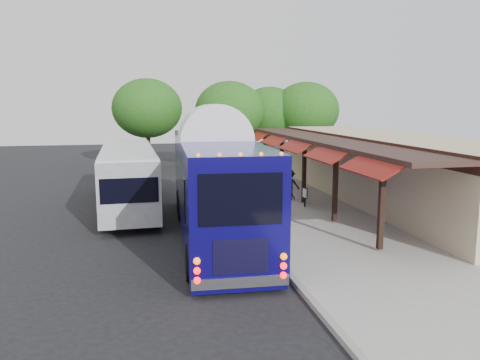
{
  "coord_description": "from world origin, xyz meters",
  "views": [
    {
      "loc": [
        -4.11,
        -18.39,
        5.19
      ],
      "look_at": [
        0.06,
        2.08,
        1.8
      ],
      "focal_mm": 35.0,
      "sensor_mm": 36.0,
      "label": 1
    }
  ],
  "objects": [
    {
      "name": "ped_d",
      "position": [
        3.4,
        5.16,
        0.95
      ],
      "size": [
        1.15,
        0.82,
        1.6
      ],
      "primitive_type": "imported",
      "rotation": [
        0.0,
        0.0,
        2.9
      ],
      "color": "black",
      "rests_on": "sidewalk"
    },
    {
      "name": "coach_bus",
      "position": [
        -1.45,
        -0.25,
        2.22
      ],
      "size": [
        3.23,
        13.03,
        4.14
      ],
      "rotation": [
        0.0,
        0.0,
        -0.04
      ],
      "color": "#0C0753",
      "rests_on": "ground"
    },
    {
      "name": "curb",
      "position": [
        0.05,
        4.0,
        0.07
      ],
      "size": [
        0.2,
        40.0,
        0.16
      ],
      "primitive_type": "cube",
      "color": "gray",
      "rests_on": "ground"
    },
    {
      "name": "tree_far",
      "position": [
        -3.84,
        20.92,
        4.86
      ],
      "size": [
        5.69,
        5.69,
        7.28
      ],
      "color": "#382314",
      "rests_on": "ground"
    },
    {
      "name": "city_bus",
      "position": [
        -5.0,
        5.61,
        1.69
      ],
      "size": [
        2.94,
        11.5,
        3.07
      ],
      "rotation": [
        0.0,
        0.0,
        0.04
      ],
      "color": "gray",
      "rests_on": "ground"
    },
    {
      "name": "ped_b",
      "position": [
        2.56,
        7.22,
        0.98
      ],
      "size": [
        0.9,
        0.76,
        1.65
      ],
      "primitive_type": "imported",
      "rotation": [
        0.0,
        0.0,
        2.96
      ],
      "color": "black",
      "rests_on": "sidewalk"
    },
    {
      "name": "tree_mid",
      "position": [
        6.25,
        19.99,
        4.44
      ],
      "size": [
        5.2,
        5.2,
        6.66
      ],
      "color": "#382314",
      "rests_on": "ground"
    },
    {
      "name": "sidewalk",
      "position": [
        5.0,
        4.0,
        0.07
      ],
      "size": [
        10.0,
        40.0,
        0.15
      ],
      "primitive_type": "cube",
      "color": "#9E9B93",
      "rests_on": "ground"
    },
    {
      "name": "tree_left",
      "position": [
        2.51,
        18.32,
        4.67
      ],
      "size": [
        5.48,
        5.48,
        7.01
      ],
      "color": "#382314",
      "rests_on": "ground"
    },
    {
      "name": "station_shelter",
      "position": [
        8.38,
        4.0,
        1.85
      ],
      "size": [
        8.15,
        20.0,
        3.6
      ],
      "color": "tan",
      "rests_on": "ground"
    },
    {
      "name": "ped_c",
      "position": [
        1.86,
        1.03,
        1.01
      ],
      "size": [
        1.06,
        0.56,
        1.73
      ],
      "primitive_type": "imported",
      "rotation": [
        0.0,
        0.0,
        3.28
      ],
      "color": "black",
      "rests_on": "sidewalk"
    },
    {
      "name": "sign_board",
      "position": [
        3.56,
        3.18,
        0.81
      ],
      "size": [
        0.12,
        0.44,
        0.98
      ],
      "rotation": [
        0.0,
        0.0,
        0.17
      ],
      "color": "black",
      "rests_on": "sidewalk"
    },
    {
      "name": "tree_right",
      "position": [
        9.03,
        18.8,
        4.68
      ],
      "size": [
        5.49,
        5.49,
        7.03
      ],
      "color": "#382314",
      "rests_on": "ground"
    },
    {
      "name": "ped_a",
      "position": [
        2.31,
        2.61,
        1.0
      ],
      "size": [
        0.64,
        0.43,
        1.7
      ],
      "primitive_type": "imported",
      "rotation": [
        0.0,
        0.0,
        -0.04
      ],
      "color": "black",
      "rests_on": "sidewalk"
    },
    {
      "name": "ground",
      "position": [
        0.0,
        0.0,
        0.0
      ],
      "size": [
        90.0,
        90.0,
        0.0
      ],
      "primitive_type": "plane",
      "color": "black",
      "rests_on": "ground"
    }
  ]
}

